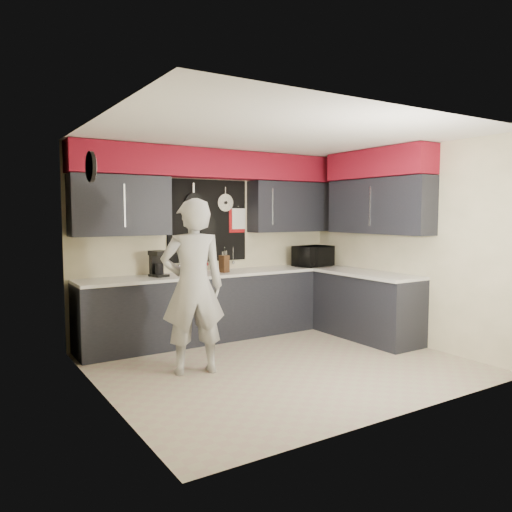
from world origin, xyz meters
TOP-DOWN VIEW (x-y plane):
  - ground at (0.00, 0.00)m, footprint 4.00×4.00m
  - back_wall_assembly at (0.01, 1.60)m, footprint 4.00×0.36m
  - right_wall_assembly at (1.85, 0.26)m, footprint 0.36×3.50m
  - left_wall_assembly at (-1.99, 0.02)m, footprint 0.05×3.50m
  - base_cabinets at (0.49, 1.13)m, footprint 3.95×2.20m
  - microwave at (1.55, 1.35)m, footprint 0.63×0.49m
  - knife_block at (0.03, 1.40)m, footprint 0.13×0.13m
  - utensil_crock at (-0.29, 1.47)m, footprint 0.13×0.13m
  - coffee_maker at (-0.90, 1.47)m, footprint 0.22×0.26m
  - person at (-0.98, 0.25)m, footprint 0.78×0.61m

SIDE VIEW (x-z plane):
  - ground at x=0.00m, z-range 0.00..0.00m
  - base_cabinets at x=0.49m, z-range 0.00..0.92m
  - person at x=-0.98m, z-range 0.00..1.89m
  - utensil_crock at x=-0.29m, z-range 0.92..1.09m
  - knife_block at x=0.03m, z-range 0.92..1.15m
  - microwave at x=1.55m, z-range 0.92..1.23m
  - coffee_maker at x=-0.90m, z-range 0.93..1.26m
  - left_wall_assembly at x=-1.99m, z-range 0.03..2.63m
  - right_wall_assembly at x=1.85m, z-range 0.64..3.24m
  - back_wall_assembly at x=0.01m, z-range 0.71..3.31m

